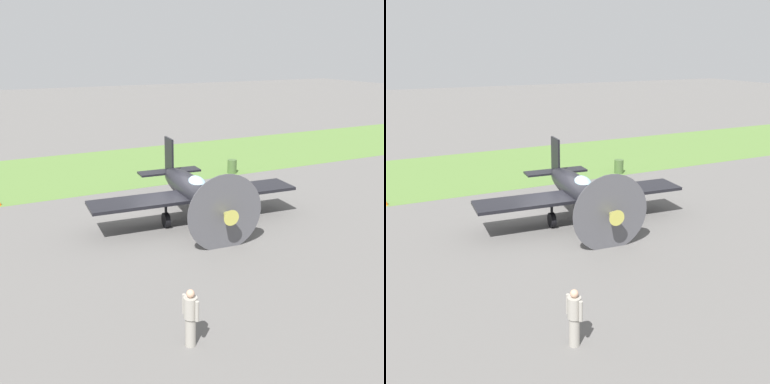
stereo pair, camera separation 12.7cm
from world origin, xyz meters
TOP-DOWN VIEW (x-y plane):
  - ground_plane at (0.00, 0.00)m, footprint 160.00×160.00m
  - grass_verge at (0.00, -11.34)m, footprint 120.00×11.00m
  - airplane_lead at (-1.33, 0.31)m, footprint 10.03×7.93m
  - ground_crew_chief at (3.09, 9.03)m, footprint 0.38×0.61m
  - fuel_drum at (-7.54, -6.44)m, footprint 0.60×0.60m

SIDE VIEW (x-z plane):
  - ground_plane at x=0.00m, z-range 0.00..0.00m
  - grass_verge at x=0.00m, z-range 0.00..0.01m
  - fuel_drum at x=-7.54m, z-range 0.00..0.90m
  - ground_crew_chief at x=3.09m, z-range 0.05..1.78m
  - airplane_lead at x=-1.33m, z-range -0.29..3.28m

